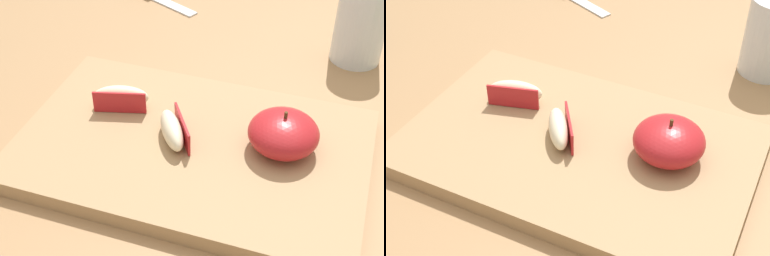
{
  "view_description": "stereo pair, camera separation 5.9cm",
  "coord_description": "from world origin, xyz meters",
  "views": [
    {
      "loc": [
        0.12,
        -0.49,
        1.19
      ],
      "look_at": [
        -0.03,
        -0.06,
        0.81
      ],
      "focal_mm": 52.16,
      "sensor_mm": 36.0,
      "label": 1
    },
    {
      "loc": [
        0.17,
        -0.47,
        1.19
      ],
      "look_at": [
        -0.03,
        -0.06,
        0.81
      ],
      "focal_mm": 52.16,
      "sensor_mm": 36.0,
      "label": 2
    }
  ],
  "objects": [
    {
      "name": "apple_wedge_left",
      "position": [
        -0.05,
        -0.06,
        0.81
      ],
      "size": [
        0.05,
        0.06,
        0.03
      ],
      "color": "beige",
      "rests_on": "cutting_board"
    },
    {
      "name": "apple_half_skin_up",
      "position": [
        0.07,
        -0.04,
        0.81
      ],
      "size": [
        0.08,
        0.08,
        0.05
      ],
      "color": "#B21E23",
      "rests_on": "cutting_board"
    },
    {
      "name": "dining_table",
      "position": [
        0.0,
        0.0,
        0.68
      ],
      "size": [
        1.4,
        0.93,
        0.77
      ],
      "color": "#9E754C",
      "rests_on": "ground_plane"
    },
    {
      "name": "cutting_board",
      "position": [
        -0.03,
        -0.06,
        0.78
      ],
      "size": [
        0.38,
        0.24,
        0.02
      ],
      "color": "#A37F56",
      "rests_on": "dining_table"
    },
    {
      "name": "apple_wedge_back",
      "position": [
        -0.13,
        -0.03,
        0.81
      ],
      "size": [
        0.07,
        0.04,
        0.03
      ],
      "color": "beige",
      "rests_on": "cutting_board"
    }
  ]
}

